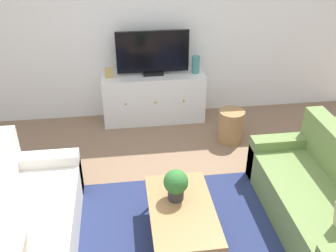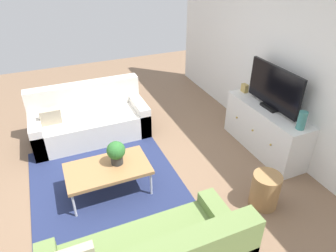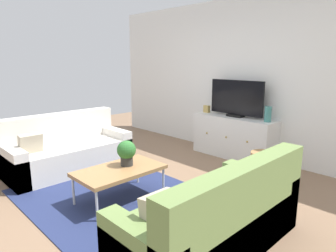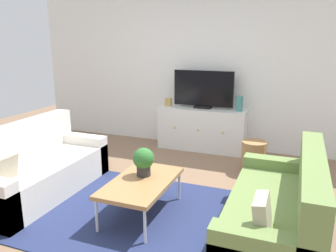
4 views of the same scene
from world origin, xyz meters
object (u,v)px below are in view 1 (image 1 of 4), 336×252
(potted_plant, at_px, (176,184))
(glass_vase, at_px, (196,65))
(wicker_basket, at_px, (231,126))
(coffee_table, at_px, (182,210))
(couch_left_side, at_px, (19,230))
(couch_right_side, at_px, (325,202))
(mantel_clock, at_px, (109,73))
(tv_console, at_px, (153,98))
(flat_screen_tv, at_px, (152,53))

(potted_plant, height_order, glass_vase, glass_vase)
(wicker_basket, bearing_deg, coffee_table, -119.36)
(couch_left_side, height_order, couch_right_side, same)
(couch_left_side, distance_m, glass_vase, 3.18)
(couch_left_side, relative_size, mantel_clock, 13.80)
(coffee_table, bearing_deg, couch_right_side, 1.22)
(potted_plant, xyz_separation_m, wicker_basket, (0.98, 1.54, -0.35))
(couch_left_side, distance_m, mantel_clock, 2.56)
(potted_plant, distance_m, wicker_basket, 1.86)
(potted_plant, height_order, mantel_clock, mantel_clock)
(tv_console, relative_size, wicker_basket, 3.26)
(glass_vase, height_order, mantel_clock, glass_vase)
(flat_screen_tv, relative_size, glass_vase, 4.10)
(couch_left_side, height_order, glass_vase, glass_vase)
(tv_console, distance_m, glass_vase, 0.77)
(potted_plant, relative_size, glass_vase, 1.27)
(tv_console, bearing_deg, couch_right_side, -58.76)
(mantel_clock, xyz_separation_m, wicker_basket, (1.57, -0.73, -0.55))
(couch_left_side, relative_size, wicker_basket, 4.01)
(couch_left_side, height_order, potted_plant, couch_left_side)
(glass_vase, xyz_separation_m, mantel_clock, (-1.22, 0.00, -0.06))
(couch_left_side, relative_size, coffee_table, 1.76)
(coffee_table, height_order, tv_console, tv_console)
(couch_right_side, relative_size, flat_screen_tv, 1.79)
(coffee_table, xyz_separation_m, wicker_basket, (0.94, 1.67, -0.15))
(couch_right_side, distance_m, glass_vase, 2.58)
(potted_plant, bearing_deg, flat_screen_tv, 89.67)
(mantel_clock, bearing_deg, flat_screen_tv, 1.89)
(couch_left_side, xyz_separation_m, wicker_basket, (2.40, 1.64, -0.06))
(tv_console, bearing_deg, couch_left_side, -121.09)
(mantel_clock, bearing_deg, couch_left_side, -109.15)
(potted_plant, distance_m, tv_console, 2.28)
(flat_screen_tv, bearing_deg, couch_right_side, -58.98)
(coffee_table, distance_m, glass_vase, 2.52)
(couch_right_side, bearing_deg, potted_plant, 175.94)
(flat_screen_tv, height_order, wicker_basket, flat_screen_tv)
(glass_vase, distance_m, wicker_basket, 1.02)
(couch_left_side, height_order, wicker_basket, couch_left_side)
(couch_right_side, relative_size, potted_plant, 5.77)
(wicker_basket, bearing_deg, mantel_clock, 155.07)
(glass_vase, relative_size, wicker_basket, 0.55)
(flat_screen_tv, bearing_deg, glass_vase, -1.89)
(mantel_clock, distance_m, wicker_basket, 1.82)
(coffee_table, relative_size, potted_plant, 3.28)
(tv_console, bearing_deg, wicker_basket, -37.15)
(couch_right_side, distance_m, coffee_table, 1.42)
(tv_console, relative_size, flat_screen_tv, 1.45)
(potted_plant, xyz_separation_m, mantel_clock, (-0.59, 2.27, 0.21))
(couch_left_side, distance_m, potted_plant, 1.45)
(couch_right_side, distance_m, mantel_clock, 3.17)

